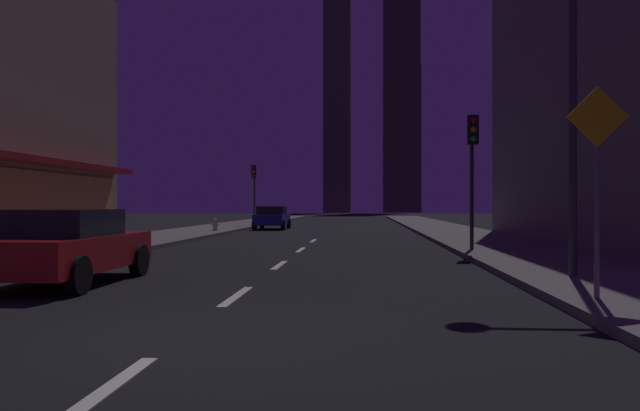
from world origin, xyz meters
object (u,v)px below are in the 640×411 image
Objects in this scene: car_parked_near at (67,246)px; fire_hydrant_far_left at (215,225)px; car_parked_far at (272,218)px; traffic_light_far_left at (254,181)px; traffic_light_near_right at (473,151)px; street_lamp_right at (530,25)px; pedestrian_crossing_sign at (597,173)px.

car_parked_near reaches higher than fire_hydrant_far_left.
car_parked_near is 1.00× the size of car_parked_far.
traffic_light_far_left is (-1.90, 4.11, 2.45)m from car_parked_far.
traffic_light_near_right is at bearing -64.04° from car_parked_far.
traffic_light_far_left is 31.65m from street_lamp_right.
street_lamp_right reaches higher than traffic_light_near_right.
fire_hydrant_far_left is 0.21× the size of pedestrian_crossing_sign.
traffic_light_near_right is 9.75m from pedestrian_crossing_sign.
street_lamp_right is (10.88, -29.66, 1.87)m from traffic_light_far_left.
car_parked_far is 0.64× the size of street_lamp_right.
car_parked_near is 9.50m from pedestrian_crossing_sign.
traffic_light_near_right is 1.33× the size of pedestrian_crossing_sign.
street_lamp_right reaches higher than car_parked_far.
traffic_light_near_right reaches higher than car_parked_far.
street_lamp_right is (8.98, 0.81, 4.33)m from car_parked_near.
street_lamp_right is 4.16m from pedestrian_crossing_sign.
traffic_light_near_right is at bearing -64.24° from traffic_light_far_left.
car_parked_near is 6.48× the size of fire_hydrant_far_left.
fire_hydrant_far_left is at bearing -92.41° from traffic_light_far_left.
traffic_light_far_left is (-1.90, 30.47, 2.45)m from car_parked_near.
pedestrian_crossing_sign is at bearing -71.13° from traffic_light_far_left.
traffic_light_far_left is 1.33× the size of pedestrian_crossing_sign.
traffic_light_near_right reaches higher than pedestrian_crossing_sign.
traffic_light_near_right is (11.40, -13.30, 2.74)m from fire_hydrant_far_left.
traffic_light_far_left is at bearing 108.87° from pedestrian_crossing_sign.
pedestrian_crossing_sign is at bearing -85.53° from street_lamp_right.
pedestrian_crossing_sign is (0.10, -9.68, -1.18)m from traffic_light_near_right.
pedestrian_crossing_sign reaches higher than car_parked_far.
car_parked_near is 12.15m from traffic_light_near_right.
car_parked_near is at bearing -83.74° from fire_hydrant_far_left.
car_parked_far is 1.34× the size of pedestrian_crossing_sign.
car_parked_far is 5.15m from traffic_light_far_left.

